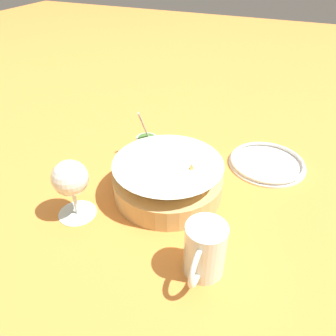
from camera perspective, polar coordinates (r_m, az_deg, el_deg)
The scene contains 6 objects.
ground_plane at distance 0.75m, azimuth -2.36°, elevation -4.16°, with size 4.00×4.00×0.00m, color orange.
food_basket at distance 0.72m, azimuth 0.00°, elevation -2.10°, with size 0.24×0.24×0.10m.
sauce_cup at distance 0.89m, azimuth -3.69°, elevation 4.53°, with size 0.07×0.06×0.13m.
wine_glass at distance 0.67m, azimuth -16.62°, elevation -2.06°, with size 0.08×0.08×0.13m.
beer_mug at distance 0.57m, azimuth 6.37°, elevation -14.26°, with size 0.11×0.07×0.10m.
side_plate at distance 0.87m, azimuth 16.83°, elevation 0.91°, with size 0.19×0.19×0.01m.
Camera 1 is at (0.52, 0.25, 0.48)m, focal length 35.00 mm.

